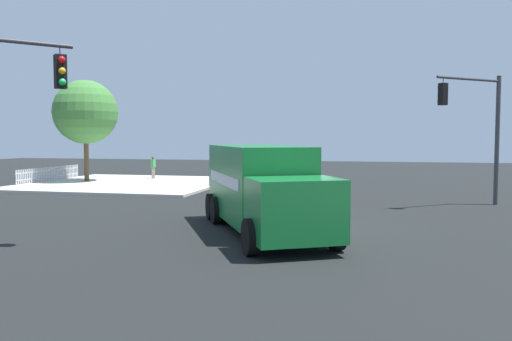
{
  "coord_description": "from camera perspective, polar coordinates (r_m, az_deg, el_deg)",
  "views": [
    {
      "loc": [
        18.02,
        2.67,
        3.16
      ],
      "look_at": [
        2.18,
        -1.01,
        2.1
      ],
      "focal_mm": 35.99,
      "sensor_mm": 36.0,
      "label": 1
    }
  ],
  "objects": [
    {
      "name": "sidewalk_corner_near",
      "position": [
        35.33,
        -13.91,
        -1.4
      ],
      "size": [
        12.54,
        12.54,
        0.14
      ],
      "primitive_type": "cube",
      "color": "beige",
      "rests_on": "ground"
    },
    {
      "name": "sedan_navy",
      "position": [
        32.44,
        -1.19,
        -0.75
      ],
      "size": [
        2.32,
        4.44,
        1.31
      ],
      "color": "navy",
      "rests_on": "ground"
    },
    {
      "name": "ground_plane",
      "position": [
        18.49,
        4.6,
        -6.12
      ],
      "size": [
        100.0,
        100.0,
        0.0
      ],
      "primitive_type": "plane",
      "color": "black"
    },
    {
      "name": "picket_fence_run",
      "position": [
        38.4,
        -21.96,
        -0.34
      ],
      "size": [
        6.94,
        0.05,
        0.95
      ],
      "color": "silver",
      "rests_on": "sidewalk_corner_near"
    },
    {
      "name": "shade_tree_near",
      "position": [
        37.17,
        -18.43,
        6.17
      ],
      "size": [
        4.36,
        4.36,
        6.92
      ],
      "color": "brown",
      "rests_on": "sidewalk_corner_near"
    },
    {
      "name": "pedestrian_near_corner",
      "position": [
        38.09,
        -11.36,
        0.52
      ],
      "size": [
        0.52,
        0.29,
        1.65
      ],
      "color": "gray",
      "rests_on": "sidewalk_corner_near"
    },
    {
      "name": "pickup_white",
      "position": [
        29.15,
        3.79,
        -1.07
      ],
      "size": [
        2.62,
        5.35,
        1.38
      ],
      "color": "white",
      "rests_on": "ground"
    },
    {
      "name": "traffic_light_secondary",
      "position": [
        25.47,
        23.56,
        5.13
      ],
      "size": [
        2.59,
        3.12,
        5.99
      ],
      "color": "#38383D",
      "rests_on": "ground"
    },
    {
      "name": "delivery_truck",
      "position": [
        17.02,
        0.77,
        -1.9
      ],
      "size": [
        8.06,
        5.88,
        2.86
      ],
      "color": "#146B2D",
      "rests_on": "ground"
    }
  ]
}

